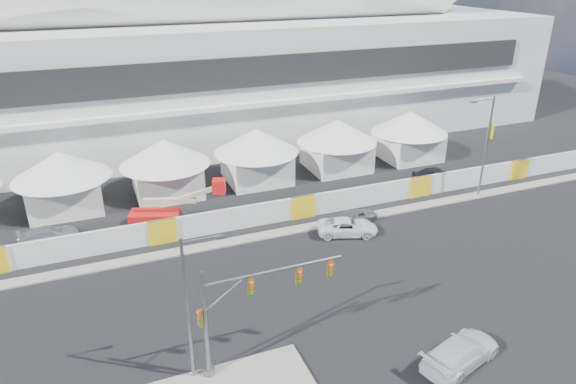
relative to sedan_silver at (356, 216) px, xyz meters
name	(u,v)px	position (x,y,z in m)	size (l,w,h in m)	color
ground	(305,337)	(-9.72, -11.71, -0.68)	(160.00, 160.00, 0.00)	black
far_curb	(449,200)	(10.28, 0.79, -0.62)	(80.00, 1.20, 0.12)	gray
stadium	(239,57)	(-1.01, 29.79, 8.77)	(80.00, 24.80, 21.98)	silver
tent_row	(212,156)	(-9.22, 12.29, 2.47)	(53.40, 8.40, 5.40)	white
hoarding_fence	(303,207)	(-3.72, 2.79, 0.32)	(70.00, 0.25, 2.00)	white
scaffold_tower	(499,71)	(36.28, 24.29, 5.32)	(4.40, 4.40, 12.00)	#595B60
sedan_silver	(356,216)	(0.00, 0.00, 0.00)	(4.01, 1.61, 1.37)	#9FA0A3
pickup_curb	(347,227)	(-1.52, -1.37, -0.01)	(4.88, 2.25, 1.36)	white
pickup_near	(461,352)	(-2.65, -16.85, 0.09)	(5.31, 2.16, 1.54)	silver
lot_car_b	(436,175)	(11.80, 4.91, 0.12)	(4.73, 1.90, 1.61)	black
lot_car_c	(48,235)	(-24.14, 6.25, -0.04)	(4.42, 1.80, 1.28)	silver
traffic_mast	(240,311)	(-13.93, -12.71, 3.05)	(7.96, 0.62, 6.42)	gray
streetlight_median	(191,301)	(-16.36, -12.51, 4.24)	(2.30, 0.23, 8.31)	gray
streetlight_curb	(485,140)	(13.44, 0.79, 4.89)	(2.85, 0.64, 9.61)	gray
boom_lift	(164,212)	(-15.06, 5.94, 0.43)	(8.41, 3.13, 4.12)	red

